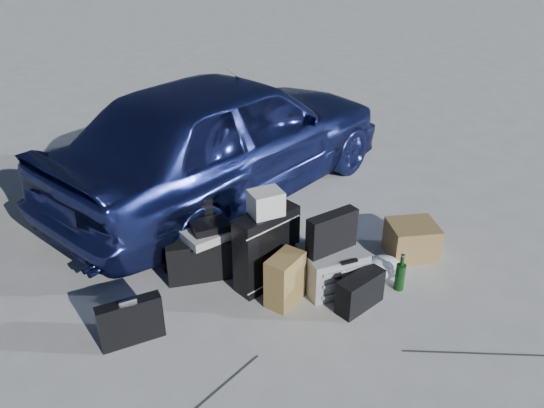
# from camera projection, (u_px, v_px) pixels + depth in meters

# --- Properties ---
(ground) EXTENTS (60.00, 60.00, 0.00)m
(ground) POSITION_uv_depth(u_px,v_px,m) (314.00, 306.00, 4.24)
(ground) COLOR #BAB9B5
(ground) RESTS_ON ground
(car) EXTENTS (4.40, 2.79, 1.40)m
(car) POSITION_uv_depth(u_px,v_px,m) (226.00, 135.00, 5.63)
(car) COLOR navy
(car) RESTS_ON ground
(pelican_case) EXTENTS (0.55, 0.48, 0.36)m
(pelican_case) POSITION_uv_depth(u_px,v_px,m) (332.00, 268.00, 4.40)
(pelican_case) COLOR gray
(pelican_case) RESTS_ON ground
(laptop_bag) EXTENTS (0.45, 0.12, 0.34)m
(laptop_bag) POSITION_uv_depth(u_px,v_px,m) (332.00, 232.00, 4.23)
(laptop_bag) COLOR black
(laptop_bag) RESTS_ON pelican_case
(briefcase) EXTENTS (0.47, 0.15, 0.36)m
(briefcase) POSITION_uv_depth(u_px,v_px,m) (131.00, 322.00, 3.81)
(briefcase) COLOR black
(briefcase) RESTS_ON ground
(suitcase_left) EXTENTS (0.49, 0.21, 0.62)m
(suitcase_left) POSITION_uv_depth(u_px,v_px,m) (185.00, 232.00, 4.65)
(suitcase_left) COLOR black
(suitcase_left) RESTS_ON ground
(suitcase_right) EXTENTS (0.59, 0.30, 0.68)m
(suitcase_right) POSITION_uv_depth(u_px,v_px,m) (267.00, 249.00, 4.36)
(suitcase_right) COLOR black
(suitcase_right) RESTS_ON ground
(white_carton) EXTENTS (0.27, 0.23, 0.20)m
(white_carton) POSITION_uv_depth(u_px,v_px,m) (266.00, 203.00, 4.14)
(white_carton) COLOR beige
(white_carton) RESTS_ON suitcase_right
(duffel_bag) EXTENTS (0.79, 0.53, 0.37)m
(duffel_bag) POSITION_uv_depth(u_px,v_px,m) (209.00, 254.00, 4.57)
(duffel_bag) COLOR black
(duffel_bag) RESTS_ON ground
(flat_box_white) EXTENTS (0.46, 0.36, 0.08)m
(flat_box_white) POSITION_uv_depth(u_px,v_px,m) (209.00, 233.00, 4.46)
(flat_box_white) COLOR beige
(flat_box_white) RESTS_ON duffel_bag
(flat_box_black) EXTENTS (0.33, 0.26, 0.07)m
(flat_box_black) POSITION_uv_depth(u_px,v_px,m) (210.00, 226.00, 4.42)
(flat_box_black) COLOR black
(flat_box_black) RESTS_ON flat_box_white
(kraft_bag) EXTENTS (0.37, 0.30, 0.43)m
(kraft_bag) POSITION_uv_depth(u_px,v_px,m) (285.00, 280.00, 4.20)
(kraft_bag) COLOR olive
(kraft_bag) RESTS_ON ground
(cardboard_box) EXTENTS (0.54, 0.51, 0.32)m
(cardboard_box) POSITION_uv_depth(u_px,v_px,m) (412.00, 240.00, 4.82)
(cardboard_box) COLOR olive
(cardboard_box) RESTS_ON ground
(plastic_bag) EXTENTS (0.39, 0.36, 0.18)m
(plastic_bag) POSITION_uv_depth(u_px,v_px,m) (383.00, 267.00, 4.56)
(plastic_bag) COLOR white
(plastic_bag) RESTS_ON ground
(messenger_bag) EXTENTS (0.44, 0.22, 0.29)m
(messenger_bag) POSITION_uv_depth(u_px,v_px,m) (360.00, 292.00, 4.17)
(messenger_bag) COLOR black
(messenger_bag) RESTS_ON ground
(green_bottle) EXTENTS (0.09, 0.09, 0.33)m
(green_bottle) POSITION_uv_depth(u_px,v_px,m) (401.00, 273.00, 4.36)
(green_bottle) COLOR black
(green_bottle) RESTS_ON ground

